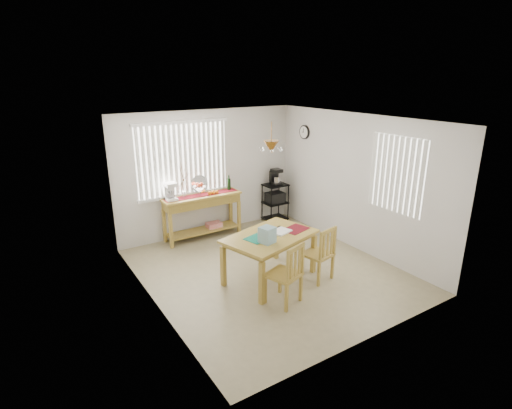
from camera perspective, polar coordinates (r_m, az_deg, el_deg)
ground at (r=7.06m, az=1.74°, el=-9.49°), size 4.00×4.50×0.01m
room_shell at (r=6.46m, az=1.83°, el=4.02°), size 4.20×4.70×2.70m
sideboard at (r=8.27m, az=-7.64°, el=-0.17°), size 1.64×0.46×0.92m
sideboard_items at (r=8.07m, az=-9.58°, el=2.04°), size 1.55×0.39×0.71m
wire_cart at (r=9.20m, az=2.75°, el=0.80°), size 0.52×0.41×0.88m
cart_items at (r=9.07m, az=2.77°, el=3.94°), size 0.21×0.25×0.36m
dining_table at (r=6.52m, az=2.02°, el=-5.10°), size 1.67×1.30×0.79m
table_items at (r=6.27m, az=2.09°, el=-4.24°), size 1.22×0.56×0.25m
chair_left at (r=5.95m, az=4.29°, el=-9.92°), size 0.57×0.57×0.97m
chair_right at (r=6.67m, az=9.03°, el=-6.99°), size 0.51×0.51×0.94m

